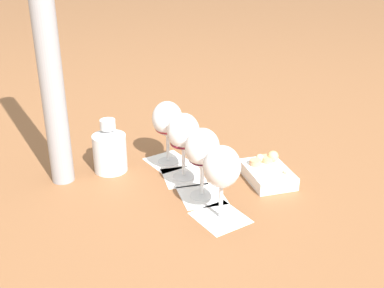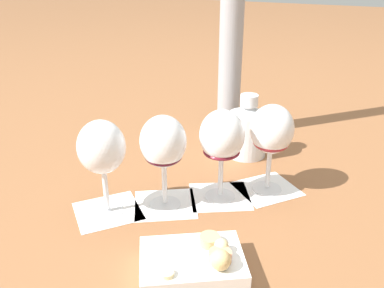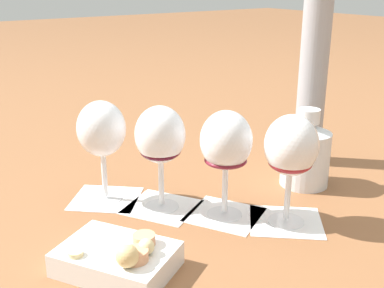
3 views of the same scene
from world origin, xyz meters
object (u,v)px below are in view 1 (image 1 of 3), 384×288
at_px(wine_glass_1, 183,134).
at_px(wine_glass_2, 202,151).
at_px(ceramic_vase, 110,149).
at_px(umbrella_pole, 46,37).
at_px(wine_glass_0, 167,121).
at_px(snack_dish, 267,172).
at_px(wine_glass_3, 222,170).

relative_size(wine_glass_1, wine_glass_2, 1.00).
bearing_deg(ceramic_vase, wine_glass_2, -14.82).
bearing_deg(umbrella_pole, wine_glass_0, 35.95).
distance_m(wine_glass_0, umbrella_pole, 0.40).
distance_m(wine_glass_0, wine_glass_1, 0.10).
height_order(wine_glass_0, snack_dish, wine_glass_0).
height_order(snack_dish, umbrella_pole, umbrella_pole).
distance_m(ceramic_vase, snack_dish, 0.44).
bearing_deg(umbrella_pole, wine_glass_1, 17.47).
relative_size(wine_glass_1, wine_glass_3, 1.00).
height_order(wine_glass_0, wine_glass_2, same).
height_order(wine_glass_0, ceramic_vase, wine_glass_0).
height_order(wine_glass_1, ceramic_vase, wine_glass_1).
bearing_deg(snack_dish, ceramic_vase, -172.49).
bearing_deg(wine_glass_3, ceramic_vase, 154.98).
bearing_deg(snack_dish, wine_glass_2, -138.91).
bearing_deg(wine_glass_3, wine_glass_1, 128.37).
bearing_deg(wine_glass_2, snack_dish, 41.09).
relative_size(wine_glass_2, umbrella_pole, 0.24).
distance_m(wine_glass_0, ceramic_vase, 0.18).
bearing_deg(wine_glass_0, wine_glass_2, -49.50).
height_order(wine_glass_3, snack_dish, wine_glass_3).
bearing_deg(ceramic_vase, snack_dish, 7.51).
xyz_separation_m(ceramic_vase, snack_dish, (0.43, 0.06, -0.05)).
xyz_separation_m(wine_glass_0, wine_glass_1, (0.07, -0.08, 0.00)).
height_order(ceramic_vase, snack_dish, ceramic_vase).
xyz_separation_m(wine_glass_2, snack_dish, (0.15, 0.13, -0.11)).
relative_size(wine_glass_0, wine_glass_1, 1.00).
bearing_deg(wine_glass_2, wine_glass_1, 129.69).
height_order(wine_glass_2, umbrella_pole, umbrella_pole).
bearing_deg(wine_glass_1, wine_glass_0, 131.38).
relative_size(ceramic_vase, snack_dish, 0.80).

